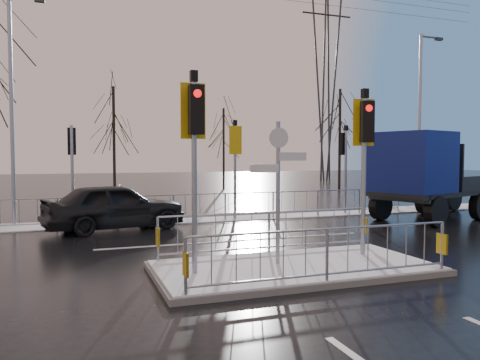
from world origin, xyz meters
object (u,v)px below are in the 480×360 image
object	(u,v)px
street_lamp_right	(421,114)
street_lamp_left	(14,99)
car_far_lane	(115,206)
flatbed_truck	(425,174)
traffic_island	(294,253)

from	to	relation	value
street_lamp_right	street_lamp_left	xyz separation A→B (m)	(-17.00, 1.00, 0.10)
car_far_lane	flatbed_truck	xyz separation A→B (m)	(11.32, -1.70, 0.99)
car_far_lane	flatbed_truck	size ratio (longest dim) A/B	0.61
flatbed_truck	street_lamp_left	bearing A→B (deg)	164.26
car_far_lane	street_lamp_right	xyz separation A→B (m)	(13.74, 1.41, 3.60)
traffic_island	flatbed_truck	xyz separation A→B (m)	(8.16, 5.38, 1.39)
flatbed_truck	street_lamp_right	size ratio (longest dim) A/B	0.96
street_lamp_right	street_lamp_left	world-z (taller)	street_lamp_left
car_far_lane	street_lamp_right	distance (m)	14.27
traffic_island	street_lamp_right	world-z (taller)	street_lamp_right
traffic_island	car_far_lane	world-z (taller)	traffic_island
traffic_island	car_far_lane	distance (m)	7.76
street_lamp_left	flatbed_truck	bearing A→B (deg)	-15.74
traffic_island	street_lamp_right	bearing A→B (deg)	38.73
traffic_island	flatbed_truck	bearing A→B (deg)	33.39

